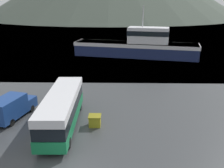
# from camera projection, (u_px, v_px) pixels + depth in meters

# --- Properties ---
(water_surface) EXTENTS (240.00, 240.00, 0.00)m
(water_surface) POSITION_uv_depth(u_px,v_px,m) (112.00, 21.00, 149.34)
(water_surface) COLOR #3D5160
(water_surface) RESTS_ON ground
(tour_bus) EXTENTS (2.75, 10.61, 3.18)m
(tour_bus) POSITION_uv_depth(u_px,v_px,m) (62.00, 108.00, 22.67)
(tour_bus) COLOR #146B3D
(tour_bus) RESTS_ON ground
(delivery_van) EXTENTS (3.28, 5.66, 2.32)m
(delivery_van) POSITION_uv_depth(u_px,v_px,m) (12.00, 107.00, 24.33)
(delivery_van) COLOR navy
(delivery_van) RESTS_ON ground
(fishing_boat) EXTENTS (26.06, 10.86, 10.26)m
(fishing_boat) POSITION_uv_depth(u_px,v_px,m) (138.00, 46.00, 51.89)
(fishing_boat) COLOR #19234C
(fishing_boat) RESTS_ON water_surface
(storage_bin) EXTENTS (1.16, 1.09, 1.04)m
(storage_bin) POSITION_uv_depth(u_px,v_px,m) (95.00, 121.00, 23.10)
(storage_bin) COLOR olive
(storage_bin) RESTS_ON ground
(small_boat) EXTENTS (6.11, 5.09, 0.88)m
(small_boat) POSITION_uv_depth(u_px,v_px,m) (158.00, 51.00, 56.00)
(small_boat) COLOR #1E5138
(small_boat) RESTS_ON water_surface
(mooring_bollard) EXTENTS (0.34, 0.34, 0.78)m
(mooring_bollard) POSITION_uv_depth(u_px,v_px,m) (76.00, 84.00, 33.65)
(mooring_bollard) COLOR #4C4C51
(mooring_bollard) RESTS_ON ground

